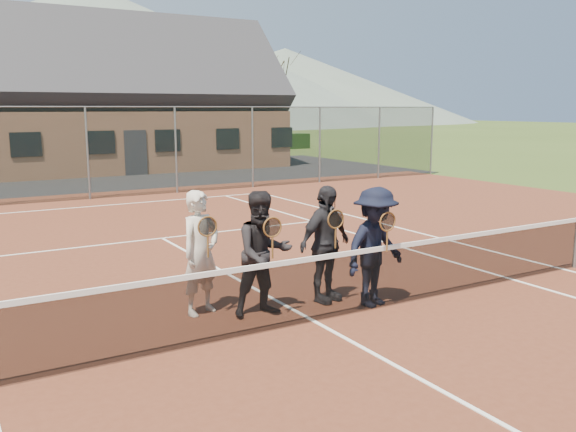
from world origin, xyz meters
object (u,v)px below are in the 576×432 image
object	(u,v)px
tennis_net	(315,286)
clubhouse	(119,87)
player_b	(263,254)
player_c	(325,244)
player_a	(201,253)
player_d	(375,247)

from	to	relation	value
tennis_net	clubhouse	bearing A→B (deg)	80.54
player_b	player_c	world-z (taller)	same
clubhouse	player_b	bearing A→B (deg)	-100.81
clubhouse	player_c	bearing A→B (deg)	-98.20
player_a	player_d	distance (m)	2.57
player_a	clubhouse	bearing A→B (deg)	77.17
player_a	player_b	bearing A→B (deg)	-34.26
player_b	player_d	world-z (taller)	same
tennis_net	player_d	bearing A→B (deg)	7.56
tennis_net	player_c	bearing A→B (deg)	47.46
player_c	player_d	distance (m)	0.76
clubhouse	player_b	world-z (taller)	clubhouse
clubhouse	player_a	world-z (taller)	clubhouse
player_a	player_c	bearing A→B (deg)	-13.31
player_a	player_b	world-z (taller)	same
player_a	player_b	distance (m)	0.90
clubhouse	player_d	xyz separation A→B (m)	(-2.83, -23.84, -3.07)
tennis_net	clubhouse	size ratio (longest dim) A/B	0.75
player_c	player_d	size ratio (longest dim) A/B	1.00
tennis_net	player_c	xyz separation A→B (m)	(0.65, 0.70, 0.38)
tennis_net	player_d	distance (m)	1.24
clubhouse	player_a	bearing A→B (deg)	-102.83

